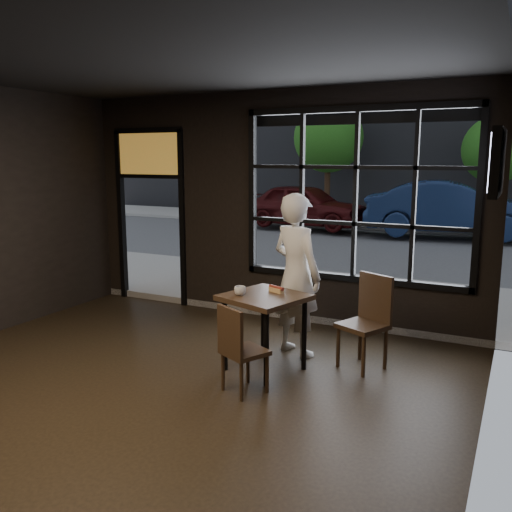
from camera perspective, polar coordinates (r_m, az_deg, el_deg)
The scene contains 18 objects.
floor at distance 5.21m, azimuth -15.54°, elevation -16.33°, with size 6.00×7.00×0.02m, color black.
ceiling at distance 4.75m, azimuth -17.54°, elevation 20.99°, with size 6.00×7.00×0.02m, color black.
wall_right at distance 3.48m, azimuth 22.79°, elevation -1.99°, with size 0.04×7.00×3.20m, color black.
window_frame at distance 7.20m, azimuth 10.42°, elevation 6.25°, with size 3.06×0.12×2.28m, color black.
stained_transom at distance 8.70m, azimuth -11.19°, elevation 10.54°, with size 1.20×0.06×0.70m, color orange.
street_asphalt at distance 27.69m, azimuth 19.82°, elevation 4.97°, with size 60.00×41.00×0.04m, color #545456.
building_across at distance 27.10m, azimuth 20.59°, elevation 20.82°, with size 28.00×12.00×15.00m, color #5B5956.
cafe_table at distance 5.93m, azimuth 0.91°, elevation -8.04°, with size 0.78×0.78×0.85m, color #322215.
chair_near at distance 5.39m, azimuth -1.20°, elevation -9.74°, with size 0.38×0.38×0.89m, color #322215.
chair_window at distance 6.06m, azimuth 11.16°, elevation -6.92°, with size 0.45×0.45×1.03m, color #322215.
man at distance 6.29m, azimuth 4.27°, elevation -2.01°, with size 0.69×0.45×1.90m, color silver.
hotdog at distance 5.92m, azimuth 2.15°, elevation -3.54°, with size 0.20×0.08×0.06m, color tan, non-canonical shape.
cup at distance 5.79m, azimuth -1.69°, elevation -3.69°, with size 0.12×0.12×0.10m, color silver.
tv at distance 5.61m, azimuth 24.12°, elevation 8.99°, with size 0.12×1.07×0.62m, color black.
navy_car at distance 16.16m, azimuth 19.86°, elevation 4.71°, with size 1.63×4.69×1.54m, color #111F3F.
maroon_car at distance 17.29m, azimuth 5.17°, elevation 5.33°, with size 1.62×4.03×1.37m, color #3C0B0C.
tree_left at distance 19.79m, azimuth 7.62°, elevation 12.21°, with size 2.46×2.46×4.20m.
tree_right at distance 18.76m, azimuth 23.99°, elevation 10.19°, with size 2.10×2.10×3.58m.
Camera 1 is at (3.19, -3.41, 2.30)m, focal length 38.00 mm.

